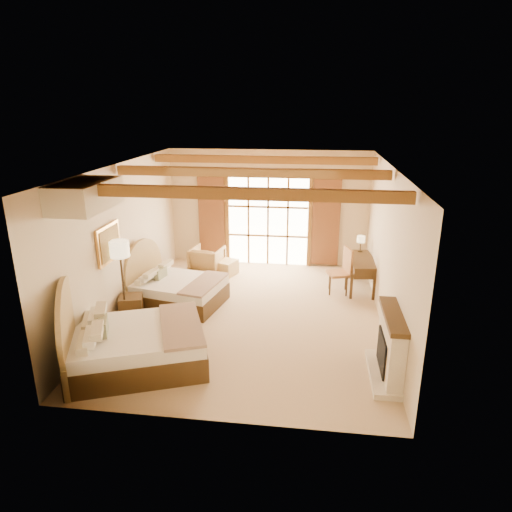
% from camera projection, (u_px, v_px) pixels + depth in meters
% --- Properties ---
extents(floor, '(7.00, 7.00, 0.00)m').
position_uv_depth(floor, '(251.00, 315.00, 9.87)').
color(floor, '#D0B487').
rests_on(floor, ground).
extents(wall_back, '(5.50, 0.00, 5.50)m').
position_uv_depth(wall_back, '(268.00, 208.00, 12.66)').
color(wall_back, beige).
rests_on(wall_back, ground).
extents(wall_left, '(0.00, 7.00, 7.00)m').
position_uv_depth(wall_left, '(123.00, 240.00, 9.71)').
color(wall_left, beige).
rests_on(wall_left, ground).
extents(wall_right, '(0.00, 7.00, 7.00)m').
position_uv_depth(wall_right, '(388.00, 250.00, 9.02)').
color(wall_right, beige).
rests_on(wall_right, ground).
extents(ceiling, '(7.00, 7.00, 0.00)m').
position_uv_depth(ceiling, '(250.00, 166.00, 8.86)').
color(ceiling, '#AB6E32').
rests_on(ceiling, ground).
extents(ceiling_beams, '(5.39, 4.60, 0.18)m').
position_uv_depth(ceiling_beams, '(250.00, 173.00, 8.90)').
color(ceiling_beams, brown).
rests_on(ceiling_beams, ceiling).
extents(french_doors, '(3.95, 0.08, 2.60)m').
position_uv_depth(french_doors, '(268.00, 221.00, 12.71)').
color(french_doors, white).
rests_on(french_doors, ground).
extents(fireplace, '(0.46, 1.40, 1.16)m').
position_uv_depth(fireplace, '(389.00, 349.00, 7.51)').
color(fireplace, beige).
rests_on(fireplace, ground).
extents(painting, '(0.06, 0.95, 0.75)m').
position_uv_depth(painting, '(109.00, 243.00, 8.95)').
color(painting, '#C08C44').
rests_on(painting, wall_left).
extents(canopy_valance, '(0.70, 1.40, 0.45)m').
position_uv_depth(canopy_valance, '(86.00, 195.00, 7.35)').
color(canopy_valance, beige).
rests_on(canopy_valance, ceiling).
extents(bed_near, '(2.84, 2.40, 1.49)m').
position_uv_depth(bed_near, '(128.00, 341.00, 7.89)').
color(bed_near, '#3E270F').
rests_on(bed_near, floor).
extents(bed_far, '(2.19, 1.81, 1.26)m').
position_uv_depth(bed_far, '(173.00, 288.00, 10.36)').
color(bed_far, '#3E270F').
rests_on(bed_far, floor).
extents(nightstand, '(0.58, 0.58, 0.56)m').
position_uv_depth(nightstand, '(131.00, 309.00, 9.55)').
color(nightstand, '#3E270F').
rests_on(nightstand, floor).
extents(floor_lamp, '(0.38, 0.38, 1.80)m').
position_uv_depth(floor_lamp, '(120.00, 254.00, 9.00)').
color(floor_lamp, '#35291A').
rests_on(floor_lamp, floor).
extents(armchair, '(0.92, 0.94, 0.75)m').
position_uv_depth(armchair, '(207.00, 260.00, 12.19)').
color(armchair, '#A07D47').
rests_on(armchair, floor).
extents(ottoman, '(0.70, 0.70, 0.40)m').
position_uv_depth(ottoman, '(225.00, 267.00, 12.20)').
color(ottoman, tan).
rests_on(ottoman, floor).
extents(desk, '(0.78, 1.51, 0.78)m').
position_uv_depth(desk, '(360.00, 272.00, 11.21)').
color(desk, '#3E270F').
rests_on(desk, floor).
extents(desk_chair, '(0.63, 0.62, 1.11)m').
position_uv_depth(desk_chair, '(339.00, 279.00, 10.97)').
color(desk_chair, '#B07143').
rests_on(desk_chair, floor).
extents(desk_lamp, '(0.20, 0.20, 0.41)m').
position_uv_depth(desk_lamp, '(361.00, 240.00, 11.54)').
color(desk_lamp, '#35291A').
rests_on(desk_lamp, desk).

